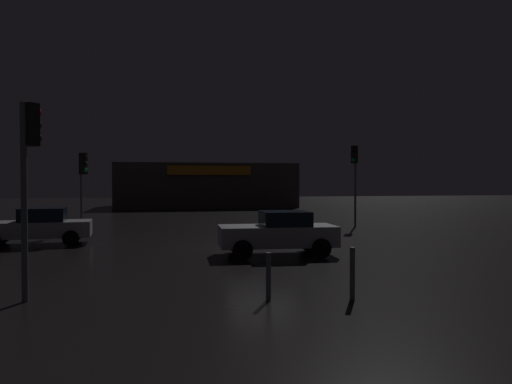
{
  "coord_description": "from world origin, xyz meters",
  "views": [
    {
      "loc": [
        -3.94,
        -18.56,
        2.54
      ],
      "look_at": [
        0.48,
        3.35,
        2.05
      ],
      "focal_mm": 34.77,
      "sensor_mm": 36.0,
      "label": 1
    }
  ],
  "objects": [
    {
      "name": "ground_plane",
      "position": [
        0.0,
        0.0,
        0.0
      ],
      "size": [
        120.0,
        120.0,
        0.0
      ],
      "primitive_type": "plane",
      "color": "black"
    },
    {
      "name": "store_building",
      "position": [
        0.81,
        31.39,
        2.13
      ],
      "size": [
        17.16,
        9.7,
        4.25
      ],
      "color": "#4C4742",
      "rests_on": "ground"
    },
    {
      "name": "traffic_signal_main",
      "position": [
        -7.4,
        6.47,
        2.98
      ],
      "size": [
        0.43,
        0.41,
        3.9
      ],
      "color": "#595B60",
      "rests_on": "ground"
    },
    {
      "name": "traffic_signal_opposite",
      "position": [
        6.83,
        7.22,
        3.36
      ],
      "size": [
        0.42,
        0.42,
        4.5
      ],
      "color": "#595B60",
      "rests_on": "ground"
    },
    {
      "name": "traffic_signal_cross_left",
      "position": [
        -6.58,
        -7.37,
        3.05
      ],
      "size": [
        0.42,
        0.43,
        4.19
      ],
      "color": "#595B60",
      "rests_on": "ground"
    },
    {
      "name": "car_near",
      "position": [
        0.18,
        -2.11,
        0.76
      ],
      "size": [
        4.03,
        2.06,
        1.51
      ],
      "color": "#B7B7BF",
      "rests_on": "ground"
    },
    {
      "name": "car_far",
      "position": [
        -8.61,
        2.52,
        0.73
      ],
      "size": [
        4.32,
        2.09,
        1.47
      ],
      "color": "#B7B7BF",
      "rests_on": "ground"
    },
    {
      "name": "bollard_kerb_a",
      "position": [
        -1.6,
        -8.34,
        0.51
      ],
      "size": [
        0.11,
        0.11,
        1.02
      ],
      "primitive_type": "cylinder",
      "color": "#595B60",
      "rests_on": "ground"
    },
    {
      "name": "bollard_kerb_b",
      "position": [
        0.16,
        -8.65,
        0.56
      ],
      "size": [
        0.11,
        0.11,
        1.13
      ],
      "primitive_type": "cylinder",
      "color": "#595B60",
      "rests_on": "ground"
    }
  ]
}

